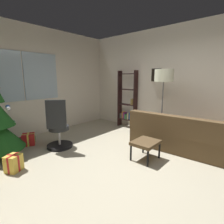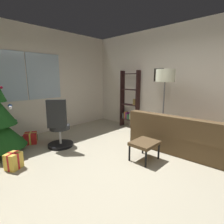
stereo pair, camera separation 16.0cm
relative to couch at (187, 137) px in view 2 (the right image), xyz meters
name	(u,v)px [view 2 (the right image)]	position (x,y,z in m)	size (l,w,h in m)	color
ground_plane	(127,175)	(-1.66, 0.32, -0.32)	(4.65, 6.10, 0.10)	#ADA58C
wall_back_with_windows	(39,82)	(-1.68, 3.42, 1.16)	(4.65, 0.12, 2.85)	silver
wall_right_with_frames	(189,82)	(0.71, 0.32, 1.15)	(0.12, 6.10, 2.85)	silver
couch	(187,137)	(0.00, 0.00, 0.00)	(1.75, 1.98, 0.79)	brown
footstool	(145,144)	(-1.09, 0.38, 0.04)	(0.50, 0.42, 0.36)	brown
gift_box_red	(31,138)	(-2.25, 2.79, -0.14)	(0.36, 0.36, 0.26)	red
gift_box_green	(28,139)	(-2.28, 2.88, -0.19)	(0.43, 0.43, 0.17)	#1E722D
gift_box_gold	(14,161)	(-2.91, 1.81, -0.13)	(0.30, 0.29, 0.29)	gold
office_chair	(59,129)	(-1.89, 2.08, 0.15)	(0.59, 0.59, 1.09)	black
bookshelf	(130,103)	(0.45, 1.94, 0.50)	(0.18, 0.64, 1.75)	black
floor_lamp	(165,80)	(-0.03, 0.58, 1.22)	(0.42, 0.42, 1.72)	slate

